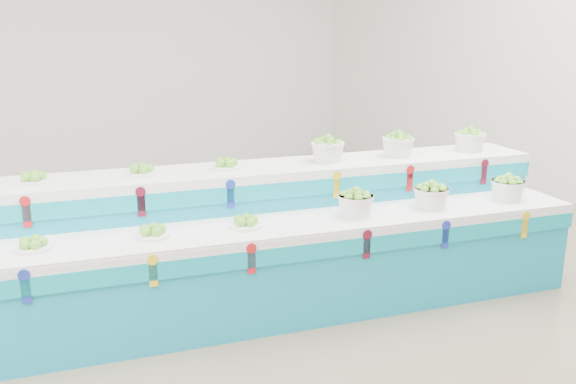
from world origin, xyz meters
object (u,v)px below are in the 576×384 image
object	(u,v)px
plate_upper_mid	(141,169)
basket_upper_right	(470,140)
basket_lower_left	(356,203)
display_stand	(288,237)

from	to	relation	value
plate_upper_mid	basket_upper_right	size ratio (longest dim) A/B	0.86
basket_lower_left	basket_upper_right	world-z (taller)	basket_upper_right
display_stand	basket_upper_right	size ratio (longest dim) A/B	16.50
basket_lower_left	display_stand	bearing A→B (deg)	127.58
basket_lower_left	basket_upper_right	xyz separation A→B (m)	(1.46, 0.05, 0.30)
display_stand	plate_upper_mid	size ratio (longest dim) A/B	19.13
display_stand	plate_upper_mid	distance (m)	1.21
basket_upper_right	plate_upper_mid	bearing A→B (deg)	159.83
plate_upper_mid	display_stand	bearing A→B (deg)	-34.84
display_stand	basket_upper_right	distance (m)	1.90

